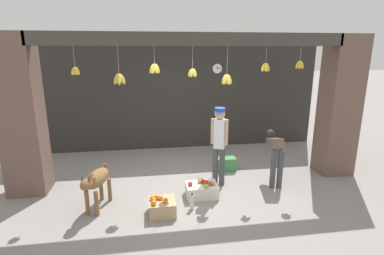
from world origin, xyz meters
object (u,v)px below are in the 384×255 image
shopkeeper (219,141)px  produce_box_green (225,163)px  dog (96,181)px  water_bottle (192,202)px  wall_clock (217,69)px  worker_stooping (275,152)px  fruit_crate_oranges (162,206)px  fruit_crate_apples (202,190)px

shopkeeper → produce_box_green: size_ratio=3.69×
dog → water_bottle: dog is taller
produce_box_green → wall_clock: wall_clock is taller
worker_stooping → produce_box_green: (-0.79, 0.88, -0.54)m
worker_stooping → water_bottle: size_ratio=3.54×
fruit_crate_oranges → water_bottle: size_ratio=1.52×
fruit_crate_apples → water_bottle: bearing=-120.3°
dog → produce_box_green: dog is taller
dog → produce_box_green: 3.01m
shopkeeper → produce_box_green: bearing=-90.6°
wall_clock → produce_box_green: bearing=-95.8°
dog → water_bottle: 1.68m
shopkeeper → water_bottle: shopkeeper is taller
worker_stooping → fruit_crate_oranges: bearing=-151.0°
shopkeeper → produce_box_green: (0.35, 0.77, -0.79)m
shopkeeper → fruit_crate_apples: 1.02m
water_bottle → worker_stooping: bearing=23.3°
water_bottle → wall_clock: bearing=70.4°
dog → shopkeeper: bearing=122.6°
fruit_crate_oranges → fruit_crate_apples: fruit_crate_oranges is taller
worker_stooping → wall_clock: (-0.61, 2.59, 1.50)m
wall_clock → worker_stooping: bearing=-76.7°
shopkeeper → wall_clock: size_ratio=5.91×
produce_box_green → water_bottle: 1.95m
worker_stooping → fruit_crate_apples: size_ratio=1.76×
fruit_crate_oranges → produce_box_green: 2.34m
produce_box_green → wall_clock: size_ratio=1.60×
dog → shopkeeper: (2.29, 0.63, 0.42)m
worker_stooping → fruit_crate_apples: worker_stooping is taller
dog → wall_clock: bearing=155.2°
dog → wall_clock: (2.81, 3.11, 1.66)m
fruit_crate_oranges → water_bottle: fruit_crate_oranges is taller
shopkeeper → wall_clock: 2.82m
produce_box_green → wall_clock: (0.17, 1.71, 2.03)m
worker_stooping → fruit_crate_oranges: worker_stooping is taller
water_bottle → produce_box_green: bearing=58.2°
fruit_crate_apples → water_bottle: 0.50m
dog → fruit_crate_oranges: bearing=89.5°
dog → worker_stooping: bearing=116.0°
water_bottle → wall_clock: (1.20, 3.36, 2.05)m
dog → fruit_crate_apples: bearing=112.7°
dog → shopkeeper: 2.41m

